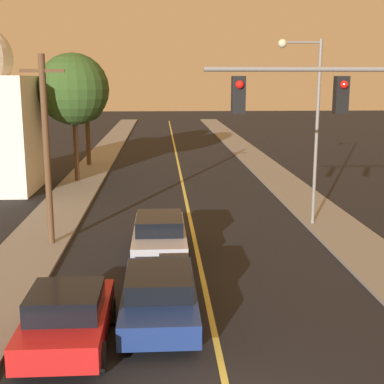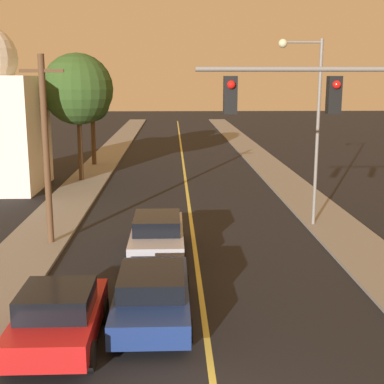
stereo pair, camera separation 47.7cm
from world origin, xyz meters
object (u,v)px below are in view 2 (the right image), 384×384
Objects in this scene: traffic_signal_mast at (350,137)px; streetlamp_right at (309,109)px; car_outer_lane_front at (59,316)px; utility_pole_left at (46,147)px; tree_left_near at (78,89)px; car_near_lane_second at (157,235)px; car_near_lane_front at (152,293)px; tree_left_far at (92,105)px.

traffic_signal_mast is 9.37m from streetlamp_right.
utility_pole_left is at bearing 103.78° from car_outer_lane_front.
car_near_lane_second is at bearing -70.56° from tree_left_near.
streetlamp_right is (6.26, 3.73, 4.26)m from car_near_lane_second.
streetlamp_right reaches higher than car_near_lane_second.
traffic_signal_mast is 0.86× the size of tree_left_near.
car_near_lane_front is 0.62× the size of tree_left_near.
car_near_lane_front is 8.46m from utility_pole_left.
car_near_lane_second is 0.68× the size of utility_pole_left.
utility_pole_left is 19.38m from tree_left_far.
traffic_signal_mast is 1.17× the size of tree_left_far.
tree_left_near is at bearing -89.11° from tree_left_far.
utility_pole_left is (-4.15, 1.49, 3.02)m from car_near_lane_second.
traffic_signal_mast reaches higher than car_near_lane_front.
tree_left_far is at bearing 93.18° from utility_pole_left.
car_outer_lane_front is (-2.17, -6.59, -0.02)m from car_near_lane_second.
streetlamp_right is at bearing 12.13° from utility_pole_left.
car_outer_lane_front is 0.49× the size of streetlamp_right.
traffic_signal_mast reaches higher than car_near_lane_second.
tree_left_far is (-5.23, 20.83, 3.68)m from car_near_lane_second.
streetlamp_right reaches higher than tree_left_far.
utility_pole_left is at bearing 160.29° from car_near_lane_second.
utility_pole_left reaches higher than traffic_signal_mast.
car_near_lane_second reaches higher than car_outer_lane_front.
car_outer_lane_front is 0.57× the size of traffic_signal_mast.
traffic_signal_mast is at bearing -98.20° from streetlamp_right.
tree_left_near is (-2.96, 21.13, 4.91)m from car_outer_lane_front.
streetlamp_right is 1.01× the size of tree_left_near.
tree_left_far is (-1.07, 19.34, 0.66)m from utility_pole_left.
car_near_lane_front is 1.25× the size of car_outer_lane_front.
utility_pole_left is (-1.98, 8.08, 3.04)m from car_outer_lane_front.
traffic_signal_mast is at bearing -37.75° from utility_pole_left.
car_near_lane_second reaches higher than car_near_lane_front.
traffic_signal_mast is 28.26m from tree_left_far.
tree_left_near is (-11.39, 10.81, 0.63)m from streetlamp_right.
traffic_signal_mast is at bearing 8.40° from car_outer_lane_front.
car_near_lane_second is 0.62× the size of streetlamp_right.
traffic_signal_mast is at bearing -48.35° from car_near_lane_second.
traffic_signal_mast is at bearing -63.39° from tree_left_near.
car_outer_lane_front reaches higher than car_near_lane_front.
tree_left_near is at bearing 109.44° from car_near_lane_second.
car_outer_lane_front is at bearing -76.22° from utility_pole_left.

